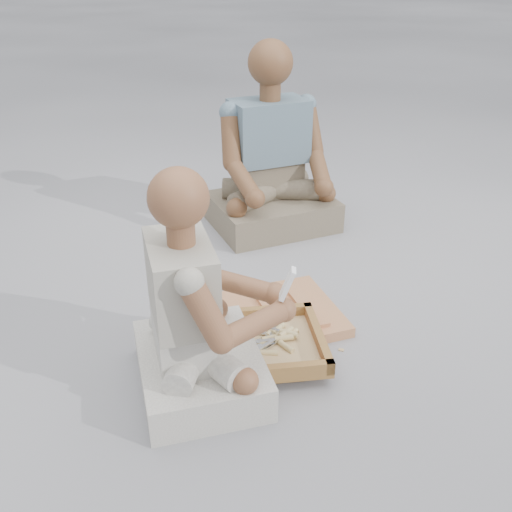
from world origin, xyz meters
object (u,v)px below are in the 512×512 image
object	(u,v)px
tool_tray	(256,345)
craftsman	(196,319)
companion	(271,168)
carved_panel	(257,319)

from	to	relation	value
tool_tray	craftsman	distance (m)	0.32
tool_tray	craftsman	xyz separation A→B (m)	(-0.23, -0.07, 0.21)
craftsman	companion	world-z (taller)	companion
tool_tray	companion	world-z (taller)	companion
tool_tray	companion	distance (m)	1.24
carved_panel	craftsman	size ratio (longest dim) A/B	0.83
carved_panel	craftsman	world-z (taller)	craftsman
carved_panel	companion	size ratio (longest dim) A/B	0.68
carved_panel	companion	bearing A→B (deg)	68.91
carved_panel	tool_tray	xyz separation A→B (m)	(-0.07, -0.22, 0.04)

